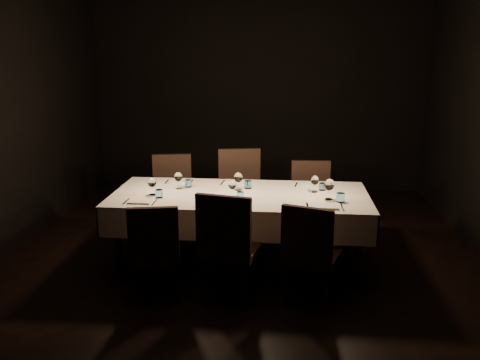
# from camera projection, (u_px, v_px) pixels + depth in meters

# --- Properties ---
(room) EXTENTS (5.01, 6.01, 3.01)m
(room) POSITION_uv_depth(u_px,v_px,m) (240.00, 119.00, 4.82)
(room) COLOR black
(room) RESTS_ON ground
(dining_table) EXTENTS (2.52, 1.12, 0.76)m
(dining_table) POSITION_uv_depth(u_px,v_px,m) (240.00, 201.00, 5.03)
(dining_table) COLOR black
(dining_table) RESTS_ON ground
(chair_near_left) EXTENTS (0.50, 0.50, 0.88)m
(chair_near_left) POSITION_uv_depth(u_px,v_px,m) (155.00, 247.00, 4.37)
(chair_near_left) COLOR black
(chair_near_left) RESTS_ON ground
(place_setting_near_left) EXTENTS (0.31, 0.40, 0.17)m
(place_setting_near_left) POSITION_uv_depth(u_px,v_px,m) (150.00, 191.00, 4.86)
(place_setting_near_left) COLOR beige
(place_setting_near_left) RESTS_ON dining_table
(chair_near_center) EXTENTS (0.57, 0.57, 0.99)m
(chair_near_center) POSITION_uv_depth(u_px,v_px,m) (228.00, 242.00, 4.34)
(chair_near_center) COLOR black
(chair_near_center) RESTS_ON ground
(place_setting_near_center) EXTENTS (0.31, 0.40, 0.17)m
(place_setting_near_center) POSITION_uv_depth(u_px,v_px,m) (232.00, 193.00, 4.79)
(place_setting_near_center) COLOR beige
(place_setting_near_center) RESTS_ON dining_table
(chair_near_right) EXTENTS (0.55, 0.55, 0.91)m
(chair_near_right) POSITION_uv_depth(u_px,v_px,m) (310.00, 250.00, 4.28)
(chair_near_right) COLOR black
(chair_near_right) RESTS_ON ground
(place_setting_near_right) EXTENTS (0.36, 0.42, 0.20)m
(place_setting_near_right) POSITION_uv_depth(u_px,v_px,m) (331.00, 194.00, 4.70)
(place_setting_near_right) COLOR beige
(place_setting_near_right) RESTS_ON dining_table
(chair_far_left) EXTENTS (0.53, 0.53, 0.95)m
(chair_far_left) POSITION_uv_depth(u_px,v_px,m) (172.00, 192.00, 5.96)
(chair_far_left) COLOR black
(chair_far_left) RESTS_ON ground
(place_setting_far_left) EXTENTS (0.31, 0.40, 0.17)m
(place_setting_far_left) POSITION_uv_depth(u_px,v_px,m) (181.00, 180.00, 5.26)
(place_setting_far_left) COLOR beige
(place_setting_far_left) RESTS_ON dining_table
(chair_far_center) EXTENTS (0.58, 0.58, 1.02)m
(chair_far_center) POSITION_uv_depth(u_px,v_px,m) (241.00, 190.00, 5.88)
(chair_far_center) COLOR black
(chair_far_center) RESTS_ON ground
(place_setting_far_center) EXTENTS (0.34, 0.41, 0.19)m
(place_setting_far_center) POSITION_uv_depth(u_px,v_px,m) (240.00, 181.00, 5.20)
(place_setting_far_center) COLOR beige
(place_setting_far_center) RESTS_ON dining_table
(chair_far_right) EXTENTS (0.46, 0.46, 0.92)m
(chair_far_right) POSITION_uv_depth(u_px,v_px,m) (311.00, 198.00, 5.75)
(chair_far_right) COLOR black
(chair_far_right) RESTS_ON ground
(place_setting_far_right) EXTENTS (0.31, 0.39, 0.17)m
(place_setting_far_right) POSITION_uv_depth(u_px,v_px,m) (315.00, 183.00, 5.14)
(place_setting_far_right) COLOR beige
(place_setting_far_right) RESTS_ON dining_table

